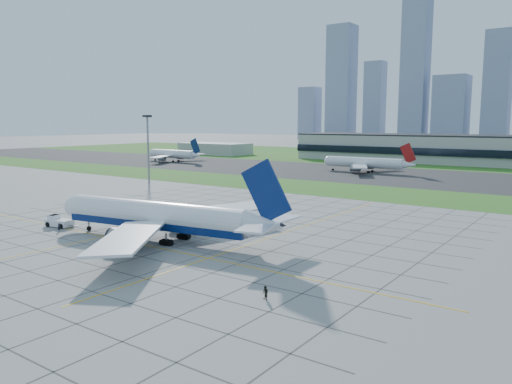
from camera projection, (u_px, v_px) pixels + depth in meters
ground at (145, 241)px, 97.08m from camera, size 1400.00×1400.00×0.00m
grass_median at (346, 190)px, 169.54m from camera, size 700.00×35.00×0.04m
asphalt_taxiway at (402, 176)px, 213.83m from camera, size 700.00×75.00×0.04m
grass_far at (465, 160)px, 302.41m from camera, size 700.00×145.00×0.04m
apron_markings at (186, 232)px, 105.76m from camera, size 120.00×130.00×0.03m
service_block at (215, 149)px, 357.81m from camera, size 50.00×25.00×8.00m
light_mast at (148, 140)px, 187.49m from camera, size 2.50×2.50×25.60m
airliner at (158, 217)px, 97.72m from camera, size 53.39×53.73×16.87m
pushback_tug at (58, 222)px, 110.67m from camera, size 9.29×3.97×2.55m
crew_near at (59, 227)px, 105.65m from camera, size 0.79×0.74×1.81m
crew_far at (265, 293)px, 65.12m from camera, size 1.11×1.00×1.87m
distant_jet_0 at (173, 154)px, 289.88m from camera, size 37.82×42.66×14.08m
distant_jet_1 at (366, 163)px, 228.95m from camera, size 41.85×42.66×14.08m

